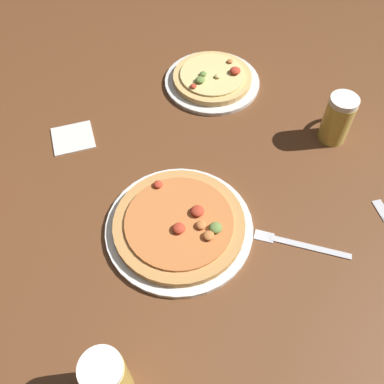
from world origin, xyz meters
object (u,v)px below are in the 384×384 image
(napkin_folded, at_px, (73,137))
(beer_mug_pale, at_px, (338,118))
(pizza_plate_far, at_px, (212,79))
(pizza_plate_near, at_px, (179,225))
(fork_spare, at_px, (300,244))
(beer_mug_amber, at_px, (110,381))

(napkin_folded, bearing_deg, beer_mug_pale, -31.42)
(napkin_folded, bearing_deg, pizza_plate_far, -1.68)
(pizza_plate_near, distance_m, beer_mug_pale, 0.50)
(beer_mug_pale, bearing_deg, fork_spare, -144.39)
(beer_mug_pale, bearing_deg, pizza_plate_far, 113.65)
(beer_mug_pale, xyz_separation_m, napkin_folded, (-0.59, 0.36, -0.06))
(beer_mug_amber, xyz_separation_m, napkin_folded, (0.18, 0.62, -0.07))
(beer_mug_amber, relative_size, beer_mug_pale, 1.12)
(pizza_plate_far, distance_m, fork_spare, 0.57)
(beer_mug_pale, distance_m, fork_spare, 0.36)
(pizza_plate_far, height_order, napkin_folded, pizza_plate_far)
(beer_mug_pale, height_order, fork_spare, beer_mug_pale)
(fork_spare, bearing_deg, beer_mug_amber, -173.77)
(fork_spare, bearing_deg, napkin_folded, 117.83)
(beer_mug_pale, relative_size, napkin_folded, 1.26)
(napkin_folded, bearing_deg, fork_spare, -62.17)
(beer_mug_amber, bearing_deg, beer_mug_pale, 18.71)
(pizza_plate_far, relative_size, napkin_folded, 2.62)
(fork_spare, bearing_deg, beer_mug_pale, 35.61)
(beer_mug_pale, bearing_deg, napkin_folded, 148.58)
(napkin_folded, bearing_deg, pizza_plate_near, -76.25)
(pizza_plate_far, distance_m, beer_mug_amber, 0.87)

